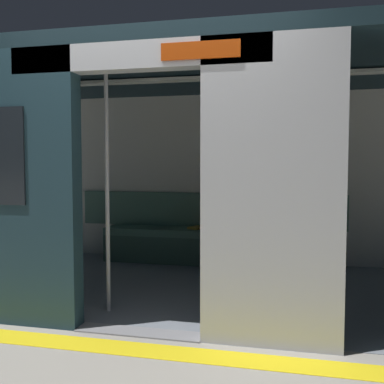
% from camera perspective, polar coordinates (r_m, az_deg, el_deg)
% --- Properties ---
extents(ground_plane, '(60.00, 60.00, 0.00)m').
position_cam_1_polar(ground_plane, '(3.70, -6.55, -16.89)').
color(ground_plane, gray).
extents(platform_edge_strip, '(8.00, 0.24, 0.01)m').
position_cam_1_polar(platform_edge_strip, '(3.44, -8.34, -18.51)').
color(platform_edge_strip, yellow).
rests_on(platform_edge_strip, ground_plane).
extents(train_car, '(6.40, 2.93, 2.29)m').
position_cam_1_polar(train_car, '(4.72, -2.05, 6.55)').
color(train_car, silver).
rests_on(train_car, ground_plane).
extents(bench_seat, '(2.61, 0.44, 0.44)m').
position_cam_1_polar(bench_seat, '(5.88, 1.51, -5.67)').
color(bench_seat, '#4C7566').
rests_on(bench_seat, ground_plane).
extents(person_seated, '(0.55, 0.68, 1.17)m').
position_cam_1_polar(person_seated, '(5.74, 3.64, -2.63)').
color(person_seated, '#CC5933').
rests_on(person_seated, ground_plane).
extents(handbag, '(0.26, 0.15, 0.17)m').
position_cam_1_polar(handbag, '(5.78, 7.64, -3.98)').
color(handbag, maroon).
rests_on(handbag, bench_seat).
extents(book, '(0.22, 0.26, 0.03)m').
position_cam_1_polar(book, '(5.96, 0.61, -4.40)').
color(book, gold).
rests_on(book, bench_seat).
extents(grab_pole_door, '(0.04, 0.04, 2.15)m').
position_cam_1_polar(grab_pole_door, '(4.03, -10.42, 0.46)').
color(grab_pole_door, silver).
rests_on(grab_pole_door, ground_plane).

